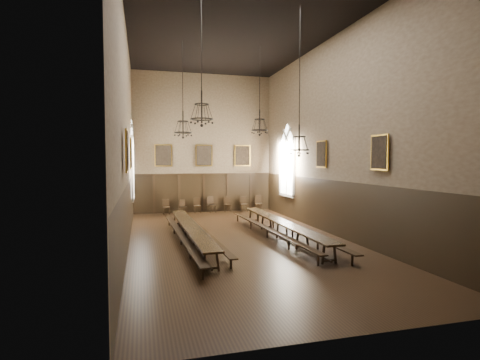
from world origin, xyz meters
name	(u,v)px	position (x,y,z in m)	size (l,w,h in m)	color
floor	(238,240)	(0.00, 0.00, -0.01)	(9.00, 18.00, 0.02)	black
ceiling	(238,25)	(0.00, 0.00, 9.01)	(9.00, 18.00, 0.02)	black
wall_back	(204,143)	(0.00, 9.01, 4.50)	(9.00, 0.02, 9.00)	#79654A
wall_front	(358,104)	(0.00, -9.01, 4.50)	(9.00, 0.02, 9.00)	#79654A
wall_left	(126,132)	(-4.51, 0.00, 4.50)	(0.02, 18.00, 9.00)	#79654A
wall_right	(335,136)	(4.51, 0.00, 4.50)	(0.02, 18.00, 9.00)	#79654A
wainscot_panelling	(238,211)	(0.00, 0.00, 1.25)	(9.00, 18.00, 2.50)	black
table_left	(191,234)	(-2.02, 0.03, 0.36)	(0.84, 9.31, 0.73)	black
table_right	(282,229)	(1.99, -0.02, 0.37)	(0.68, 9.45, 0.74)	black
bench_left_outer	(181,238)	(-2.44, -0.24, 0.29)	(0.63, 9.95, 0.45)	black
bench_left_inner	(204,235)	(-1.42, 0.22, 0.26)	(0.61, 9.17, 0.41)	black
bench_right_inner	(267,231)	(1.37, 0.15, 0.28)	(0.69, 9.88, 0.44)	black
bench_right_outer	(292,231)	(2.49, -0.01, 0.29)	(0.55, 10.21, 0.46)	black
chair_1	(166,210)	(-2.47, 8.47, 0.28)	(0.44, 0.44, 0.94)	black
chair_2	(183,209)	(-1.41, 8.49, 0.27)	(0.49, 0.49, 0.88)	black
chair_3	(197,208)	(-0.50, 8.58, 0.29)	(0.43, 0.43, 0.95)	black
chair_4	(211,208)	(0.42, 8.53, 0.31)	(0.57, 0.57, 1.04)	black
chair_5	(228,207)	(1.50, 8.57, 0.31)	(0.48, 0.48, 1.02)	black
chair_6	(244,207)	(2.58, 8.48, 0.30)	(0.45, 0.45, 1.00)	black
chair_7	(259,206)	(3.62, 8.47, 0.31)	(0.50, 0.50, 1.03)	black
chandelier_back_left	(183,126)	(-2.03, 2.53, 5.01)	(0.82, 0.82, 4.43)	black
chandelier_back_right	(260,124)	(1.71, 2.34, 5.18)	(0.82, 0.82, 4.26)	black
chandelier_front_left	(202,110)	(-1.93, -2.50, 5.14)	(0.78, 0.78, 4.31)	black
chandelier_front_right	(299,139)	(1.67, -2.51, 4.22)	(0.76, 0.76, 5.34)	black
portrait_back_0	(163,155)	(-2.60, 8.88, 3.70)	(1.10, 0.12, 1.40)	gold
portrait_back_1	(204,156)	(0.00, 8.88, 3.70)	(1.10, 0.12, 1.40)	gold
portrait_back_2	(242,156)	(2.60, 8.88, 3.70)	(1.10, 0.12, 1.40)	gold
portrait_left_0	(131,153)	(-4.38, 1.00, 3.70)	(0.12, 1.00, 1.30)	gold
portrait_left_1	(127,151)	(-4.38, -3.50, 3.70)	(0.12, 1.00, 1.30)	gold
portrait_right_0	(321,154)	(4.38, 1.00, 3.70)	(0.12, 1.00, 1.30)	gold
portrait_right_1	(379,152)	(4.38, -3.50, 3.70)	(0.12, 1.00, 1.30)	gold
window_right	(287,160)	(4.43, 5.50, 3.40)	(0.20, 2.20, 4.60)	white
window_left	(132,160)	(-4.43, 5.50, 3.40)	(0.20, 2.20, 4.60)	white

